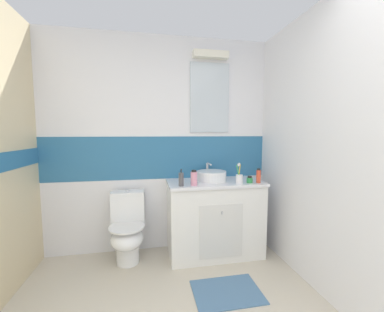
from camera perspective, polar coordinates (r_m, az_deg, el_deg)
name	(u,v)px	position (r m, az deg, el deg)	size (l,w,h in m)	color
wall_back_tiled	(160,144)	(2.86, -7.66, 2.88)	(3.20, 0.20, 2.50)	white
wall_right_plain	(341,151)	(2.20, 32.22, 1.01)	(0.10, 3.48, 2.50)	white
vanity_cabinet	(214,217)	(2.82, 5.39, -14.48)	(1.06, 0.54, 0.85)	white
sink_basin	(211,175)	(2.71, 4.71, -4.69)	(0.33, 0.38, 0.19)	white
toilet	(127,230)	(2.77, -15.25, -16.69)	(0.37, 0.50, 0.76)	white
toothbrush_cup	(239,179)	(2.59, 11.28, -5.33)	(0.07, 0.07, 0.22)	white
soap_dispenser	(181,179)	(2.43, -2.63, -5.61)	(0.05, 0.05, 0.18)	#4C4C51
deodorant_spray_can	(259,176)	(2.69, 15.70, -4.65)	(0.05, 0.05, 0.16)	#D84C33
mouthwash_bottle	(194,178)	(2.47, 0.47, -5.32)	(0.07, 0.07, 0.16)	pink
hair_gel_jar	(250,180)	(2.67, 13.69, -5.57)	(0.06, 0.06, 0.08)	green
bath_mat	(227,292)	(2.41, 8.38, -29.59)	(0.59, 0.42, 0.01)	#4C7299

